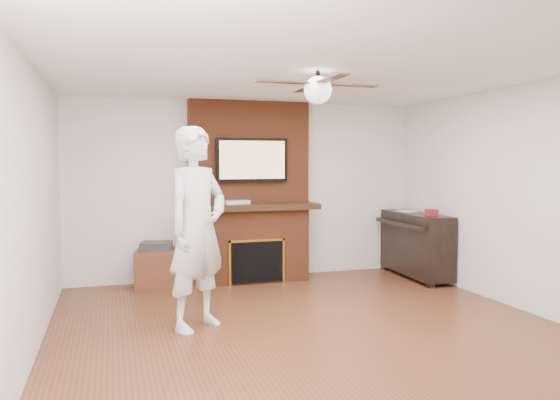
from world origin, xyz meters
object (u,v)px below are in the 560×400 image
object	(u,v)px
person	(197,228)
piano	(415,243)
side_table	(157,266)
fireplace	(251,209)

from	to	relation	value
person	piano	bearing A→B (deg)	-13.31
side_table	fireplace	bearing A→B (deg)	13.64
fireplace	person	distance (m)	2.28
fireplace	piano	xyz separation A→B (m)	(2.27, -0.55, -0.50)
fireplace	side_table	distance (m)	1.49
fireplace	person	xyz separation A→B (m)	(-1.06, -2.01, 0.01)
fireplace	side_table	world-z (taller)	fireplace
person	side_table	distance (m)	2.09
piano	person	bearing A→B (deg)	-154.48
fireplace	person	bearing A→B (deg)	-117.71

